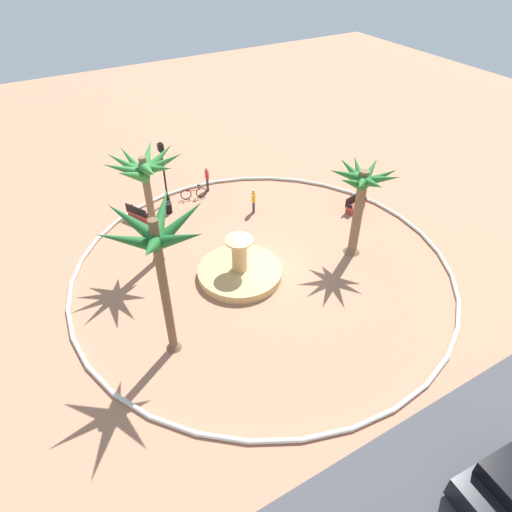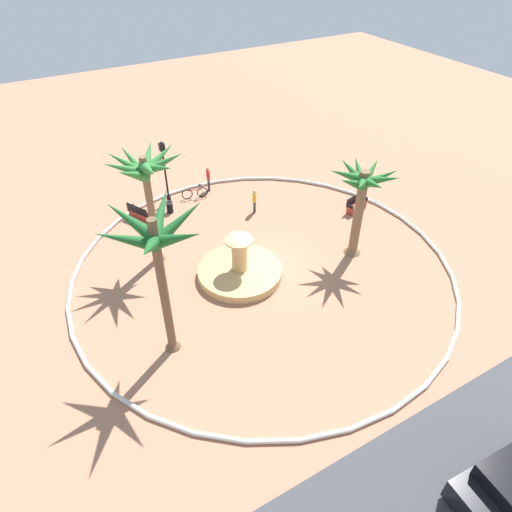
% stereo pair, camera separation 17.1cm
% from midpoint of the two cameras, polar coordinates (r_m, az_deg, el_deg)
% --- Properties ---
extents(ground_plane, '(80.00, 80.00, 0.00)m').
position_cam_midpoint_polar(ground_plane, '(23.87, 0.65, -1.66)').
color(ground_plane, tan).
extents(plaza_curb, '(19.70, 19.70, 0.20)m').
position_cam_midpoint_polar(plaza_curb, '(23.80, 0.65, -1.47)').
color(plaza_curb, silver).
rests_on(plaza_curb, ground).
extents(fountain, '(4.34, 4.34, 2.30)m').
position_cam_midpoint_polar(fountain, '(23.28, -2.25, -1.86)').
color(fountain, tan).
rests_on(fountain, ground).
extents(palm_tree_near_fountain, '(3.40, 3.56, 5.22)m').
position_cam_midpoint_polar(palm_tree_near_fountain, '(23.42, 12.94, 8.19)').
color(palm_tree_near_fountain, brown).
rests_on(palm_tree_near_fountain, ground).
extents(palm_tree_by_curb, '(3.86, 3.85, 6.27)m').
position_cam_midpoint_polar(palm_tree_by_curb, '(22.37, -14.00, 9.83)').
color(palm_tree_by_curb, brown).
rests_on(palm_tree_by_curb, ground).
extents(palm_tree_mid_plaza, '(4.21, 4.06, 6.92)m').
position_cam_midpoint_polar(palm_tree_mid_plaza, '(16.74, -12.54, 1.10)').
color(palm_tree_mid_plaza, brown).
rests_on(palm_tree_mid_plaza, ground).
extents(bench_east, '(1.18, 1.65, 1.00)m').
position_cam_midpoint_polar(bench_east, '(28.35, -14.66, 5.02)').
color(bench_east, '#B73D33').
rests_on(bench_east, ground).
extents(bench_west, '(1.67, 0.89, 1.00)m').
position_cam_midpoint_polar(bench_west, '(29.05, 12.21, 6.30)').
color(bench_west, '#B73D33').
rests_on(bench_west, ground).
extents(lamppost, '(0.32, 0.32, 4.11)m').
position_cam_midpoint_polar(lamppost, '(28.84, -11.75, 10.83)').
color(lamppost, black).
rests_on(lamppost, ground).
extents(trash_bin, '(0.46, 0.46, 0.73)m').
position_cam_midpoint_polar(trash_bin, '(28.61, -11.09, 6.02)').
color(trash_bin, black).
rests_on(trash_bin, ground).
extents(bicycle_red_frame, '(1.68, 0.57, 0.94)m').
position_cam_midpoint_polar(bicycle_red_frame, '(29.85, -8.00, 7.83)').
color(bicycle_red_frame, black).
rests_on(bicycle_red_frame, ground).
extents(person_cyclist_helmet, '(0.28, 0.52, 1.69)m').
position_cam_midpoint_polar(person_cyclist_helmet, '(30.36, -6.34, 9.75)').
color(person_cyclist_helmet, '#33333D').
rests_on(person_cyclist_helmet, ground).
extents(person_cyclist_photo, '(0.36, 0.44, 1.60)m').
position_cam_midpoint_polar(person_cyclist_photo, '(27.87, -0.48, 7.08)').
color(person_cyclist_photo, '#33333D').
rests_on(person_cyclist_photo, ground).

